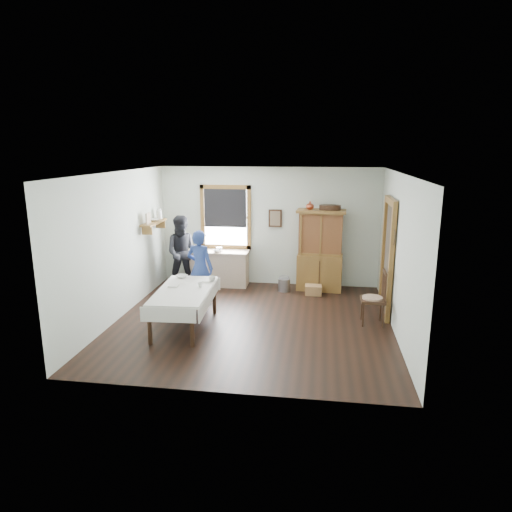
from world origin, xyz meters
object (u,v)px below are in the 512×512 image
(china_hutch, at_px, (320,250))
(work_counter, at_px, (218,268))
(spindle_chair, at_px, (373,297))
(pail, at_px, (284,285))
(figure_dark, at_px, (184,255))
(dining_table, at_px, (185,309))
(wicker_basket, at_px, (313,290))
(woman_blue, at_px, (200,271))

(china_hutch, bearing_deg, work_counter, -176.82)
(work_counter, relative_size, spindle_chair, 1.42)
(pail, height_order, figure_dark, figure_dark)
(dining_table, bearing_deg, pail, 56.48)
(china_hutch, relative_size, wicker_basket, 5.04)
(china_hutch, distance_m, wicker_basket, 0.89)
(spindle_chair, bearing_deg, china_hutch, 116.04)
(figure_dark, bearing_deg, pail, -9.92)
(work_counter, relative_size, pail, 5.06)
(figure_dark, bearing_deg, woman_blue, -70.84)
(china_hutch, distance_m, spindle_chair, 2.19)
(woman_blue, bearing_deg, china_hutch, -136.08)
(wicker_basket, distance_m, woman_blue, 2.53)
(dining_table, xyz_separation_m, pail, (1.56, 2.36, -0.21))
(work_counter, height_order, spindle_chair, spindle_chair)
(wicker_basket, height_order, figure_dark, figure_dark)
(china_hutch, bearing_deg, dining_table, -128.13)
(figure_dark, bearing_deg, spindle_chair, -34.89)
(spindle_chair, height_order, wicker_basket, spindle_chair)
(figure_dark, bearing_deg, china_hutch, -6.59)
(dining_table, bearing_deg, figure_dark, 107.08)
(pail, xyz_separation_m, figure_dark, (-2.25, -0.14, 0.63))
(dining_table, distance_m, spindle_chair, 3.37)
(pail, xyz_separation_m, woman_blue, (-1.60, -1.15, 0.57))
(spindle_chair, height_order, woman_blue, woman_blue)
(dining_table, bearing_deg, china_hutch, 47.94)
(china_hutch, xyz_separation_m, woman_blue, (-2.37, -1.38, -0.19))
(woman_blue, bearing_deg, spindle_chair, -175.60)
(wicker_basket, bearing_deg, figure_dark, 179.51)
(work_counter, xyz_separation_m, figure_dark, (-0.69, -0.40, 0.37))
(dining_table, height_order, woman_blue, woman_blue)
(dining_table, distance_m, woman_blue, 1.26)
(wicker_basket, bearing_deg, spindle_chair, -54.71)
(pail, bearing_deg, woman_blue, -144.19)
(pail, bearing_deg, figure_dark, -176.41)
(figure_dark, bearing_deg, dining_table, -86.43)
(figure_dark, bearing_deg, wicker_basket, -13.99)
(china_hutch, distance_m, woman_blue, 2.74)
(pail, relative_size, woman_blue, 0.20)
(wicker_basket, bearing_deg, woman_blue, -156.29)
(china_hutch, distance_m, dining_table, 3.53)
(china_hutch, height_order, woman_blue, china_hutch)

